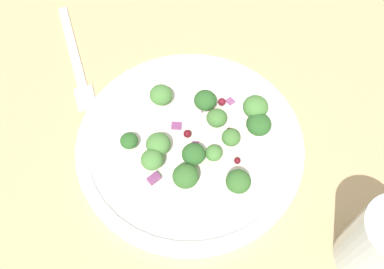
{
  "coord_description": "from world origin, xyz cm",
  "views": [
    {
      "loc": [
        -19.75,
        11.24,
        46.03
      ],
      "look_at": [
        2.65,
        -0.27,
        2.7
      ],
      "focal_mm": 40.94,
      "sensor_mm": 36.0,
      "label": 1
    }
  ],
  "objects_px": {
    "fork": "(76,61)",
    "water_glass": "(382,244)",
    "broccoli_floret_2": "(258,123)",
    "broccoli_floret_1": "(195,156)",
    "broccoli_floret_0": "(217,118)",
    "plate": "(192,142)"
  },
  "relations": [
    {
      "from": "broccoli_floret_0",
      "to": "water_glass",
      "type": "height_order",
      "value": "water_glass"
    },
    {
      "from": "broccoli_floret_1",
      "to": "fork",
      "type": "xyz_separation_m",
      "value": [
        0.21,
        0.07,
        -0.03
      ]
    },
    {
      "from": "fork",
      "to": "water_glass",
      "type": "xyz_separation_m",
      "value": [
        -0.39,
        -0.18,
        0.05
      ]
    },
    {
      "from": "broccoli_floret_0",
      "to": "broccoli_floret_2",
      "type": "relative_size",
      "value": 0.83
    },
    {
      "from": "broccoli_floret_0",
      "to": "broccoli_floret_2",
      "type": "xyz_separation_m",
      "value": [
        -0.03,
        -0.04,
        0.0
      ]
    },
    {
      "from": "plate",
      "to": "broccoli_floret_2",
      "type": "distance_m",
      "value": 0.08
    },
    {
      "from": "fork",
      "to": "water_glass",
      "type": "relative_size",
      "value": 1.91
    },
    {
      "from": "plate",
      "to": "broccoli_floret_2",
      "type": "xyz_separation_m",
      "value": [
        -0.02,
        -0.07,
        0.02
      ]
    },
    {
      "from": "fork",
      "to": "broccoli_floret_1",
      "type": "bearing_deg",
      "value": -162.34
    },
    {
      "from": "plate",
      "to": "fork",
      "type": "height_order",
      "value": "plate"
    },
    {
      "from": "broccoli_floret_2",
      "to": "fork",
      "type": "height_order",
      "value": "broccoli_floret_2"
    },
    {
      "from": "broccoli_floret_1",
      "to": "fork",
      "type": "height_order",
      "value": "broccoli_floret_1"
    },
    {
      "from": "fork",
      "to": "water_glass",
      "type": "distance_m",
      "value": 0.43
    },
    {
      "from": "plate",
      "to": "broccoli_floret_2",
      "type": "bearing_deg",
      "value": -108.64
    },
    {
      "from": "broccoli_floret_0",
      "to": "broccoli_floret_2",
      "type": "height_order",
      "value": "broccoli_floret_2"
    },
    {
      "from": "broccoli_floret_0",
      "to": "plate",
      "type": "bearing_deg",
      "value": 96.42
    },
    {
      "from": "broccoli_floret_0",
      "to": "broccoli_floret_1",
      "type": "relative_size",
      "value": 0.91
    },
    {
      "from": "plate",
      "to": "broccoli_floret_1",
      "type": "height_order",
      "value": "broccoli_floret_1"
    },
    {
      "from": "broccoli_floret_1",
      "to": "broccoli_floret_2",
      "type": "xyz_separation_m",
      "value": [
        0.0,
        -0.08,
        -0.0
      ]
    },
    {
      "from": "broccoli_floret_1",
      "to": "water_glass",
      "type": "height_order",
      "value": "water_glass"
    },
    {
      "from": "broccoli_floret_1",
      "to": "water_glass",
      "type": "xyz_separation_m",
      "value": [
        -0.17,
        -0.11,
        0.02
      ]
    },
    {
      "from": "plate",
      "to": "broccoli_floret_0",
      "type": "relative_size",
      "value": 11.08
    }
  ]
}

